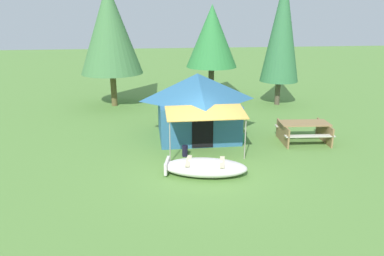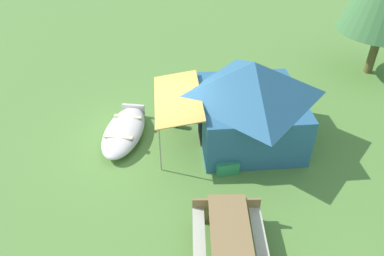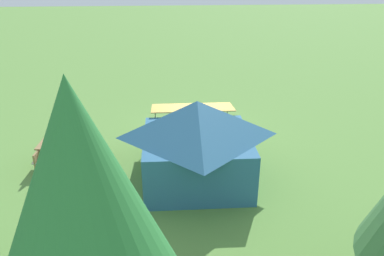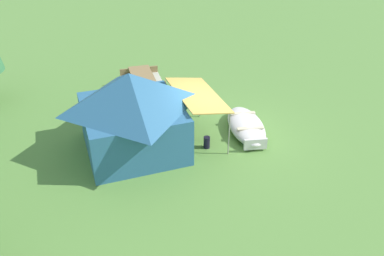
{
  "view_description": "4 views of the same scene",
  "coord_description": "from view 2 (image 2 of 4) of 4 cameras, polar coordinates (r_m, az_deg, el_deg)",
  "views": [
    {
      "loc": [
        -1.72,
        -10.81,
        4.66
      ],
      "look_at": [
        -0.22,
        0.97,
        0.9
      ],
      "focal_mm": 34.25,
      "sensor_mm": 36.0,
      "label": 1
    },
    {
      "loc": [
        8.99,
        0.35,
        7.0
      ],
      "look_at": [
        0.58,
        1.09,
        0.71
      ],
      "focal_mm": 35.56,
      "sensor_mm": 36.0,
      "label": 2
    },
    {
      "loc": [
        0.99,
        12.38,
        6.02
      ],
      "look_at": [
        0.27,
        1.52,
        1.13
      ],
      "focal_mm": 36.16,
      "sensor_mm": 36.0,
      "label": 3
    },
    {
      "loc": [
        -10.1,
        4.6,
        6.78
      ],
      "look_at": [
        -0.43,
        1.13,
        0.75
      ],
      "focal_mm": 37.6,
      "sensor_mm": 36.0,
      "label": 4
    }
  ],
  "objects": [
    {
      "name": "ground_plane",
      "position": [
        11.4,
        -5.71,
        -1.41
      ],
      "size": [
        80.0,
        80.0,
        0.0
      ],
      "primitive_type": "plane",
      "color": "#5A893D"
    },
    {
      "name": "picnic_table",
      "position": [
        8.26,
        5.63,
        -15.74
      ],
      "size": [
        1.9,
        1.66,
        0.76
      ],
      "color": "olive",
      "rests_on": "ground_plane"
    },
    {
      "name": "fuel_can",
      "position": [
        11.68,
        -2.47,
        1.0
      ],
      "size": [
        0.26,
        0.26,
        0.38
      ],
      "primitive_type": "cylinder",
      "rotation": [
        0.0,
        0.0,
        3.55
      ],
      "color": "black",
      "rests_on": "ground_plane"
    },
    {
      "name": "beached_rowboat",
      "position": [
        11.37,
        -10.17,
        -0.45
      ],
      "size": [
        2.69,
        1.62,
        0.47
      ],
      "color": "silver",
      "rests_on": "ground_plane"
    },
    {
      "name": "canvas_cabin_tent",
      "position": [
        10.74,
        8.72,
        4.08
      ],
      "size": [
        3.19,
        4.19,
        2.47
      ],
      "color": "#2D6189",
      "rests_on": "ground_plane"
    },
    {
      "name": "cooler_box",
      "position": [
        10.13,
        5.28,
        -5.78
      ],
      "size": [
        0.4,
        0.62,
        0.37
      ],
      "primitive_type": "cube",
      "rotation": [
        0.0,
        0.0,
        1.69
      ],
      "color": "#2D8B5C",
      "rests_on": "ground_plane"
    }
  ]
}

